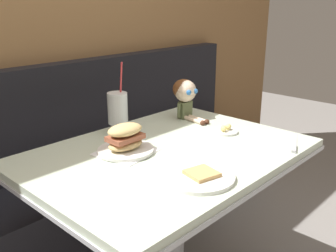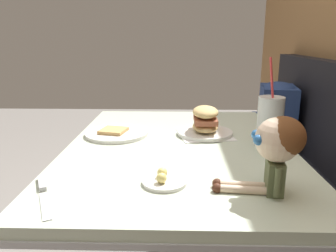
# 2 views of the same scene
# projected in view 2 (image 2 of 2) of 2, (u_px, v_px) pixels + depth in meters

# --- Properties ---
(diner_table) EXTENTS (1.11, 0.81, 0.74)m
(diner_table) POSITION_uv_depth(u_px,v_px,m) (178.00, 194.00, 1.25)
(diner_table) COLOR beige
(diner_table) RESTS_ON ground
(toast_plate) EXTENTS (0.25, 0.25, 0.03)m
(toast_plate) POSITION_uv_depth(u_px,v_px,m) (116.00, 133.00, 1.32)
(toast_plate) COLOR white
(toast_plate) RESTS_ON diner_table
(milkshake_glass) EXTENTS (0.10, 0.10, 0.32)m
(milkshake_glass) POSITION_uv_depth(u_px,v_px,m) (270.00, 120.00, 1.15)
(milkshake_glass) COLOR silver
(milkshake_glass) RESTS_ON diner_table
(sandwich_plate) EXTENTS (0.23, 0.23, 0.12)m
(sandwich_plate) POSITION_uv_depth(u_px,v_px,m) (205.00, 124.00, 1.31)
(sandwich_plate) COLOR white
(sandwich_plate) RESTS_ON diner_table
(butter_saucer) EXTENTS (0.12, 0.12, 0.04)m
(butter_saucer) POSITION_uv_depth(u_px,v_px,m) (164.00, 180.00, 0.88)
(butter_saucer) COLOR white
(butter_saucer) RESTS_ON diner_table
(butter_knife) EXTENTS (0.22, 0.12, 0.01)m
(butter_knife) POSITION_uv_depth(u_px,v_px,m) (43.00, 189.00, 0.84)
(butter_knife) COLOR silver
(butter_knife) RESTS_ON diner_table
(seated_doll) EXTENTS (0.12, 0.22, 0.20)m
(seated_doll) POSITION_uv_depth(u_px,v_px,m) (277.00, 144.00, 0.80)
(seated_doll) COLOR #5B6642
(seated_doll) RESTS_ON diner_table
(backpack) EXTENTS (0.33, 0.28, 0.41)m
(backpack) POSITION_uv_depth(u_px,v_px,m) (276.00, 114.00, 2.04)
(backpack) COLOR navy
(backpack) RESTS_ON booth_bench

